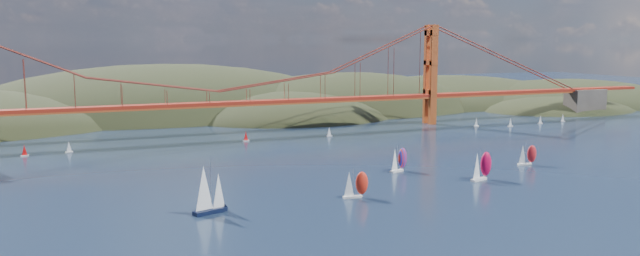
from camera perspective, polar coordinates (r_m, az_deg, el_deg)
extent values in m
plane|color=black|center=(144.80, 7.54, -10.87)|extent=(1200.00, 1200.00, 0.00)
ellipsoid|color=black|center=(427.41, -14.11, -0.73)|extent=(300.00, 180.00, 96.00)
ellipsoid|color=black|center=(431.87, 2.42, 0.07)|extent=(220.00, 140.00, 76.00)
ellipsoid|color=black|center=(384.93, -2.49, -0.18)|extent=(140.00, 110.00, 48.00)
ellipsoid|color=black|center=(492.33, 11.00, 1.24)|extent=(260.00, 160.00, 60.00)
ellipsoid|color=black|center=(513.85, 21.44, 1.27)|extent=(220.00, 150.00, 52.00)
ellipsoid|color=black|center=(453.76, 20.82, 1.00)|extent=(120.00, 90.00, 28.00)
cube|color=maroon|center=(307.90, -9.26, 2.22)|extent=(440.00, 7.00, 1.60)
cube|color=#9A3C1B|center=(308.02, -9.25, 2.00)|extent=(440.00, 7.00, 0.80)
cube|color=#9A3C1B|center=(353.70, 10.06, 4.82)|extent=(4.00, 8.50, 55.00)
cube|color=#4C443D|center=(426.91, 23.06, 2.21)|extent=(24.00, 12.00, 16.00)
cube|color=maroon|center=(434.86, 24.23, 3.30)|extent=(52.00, 7.00, 1.60)
cube|color=black|center=(173.61, -10.02, -7.51)|extent=(9.82, 5.52, 1.14)
cylinder|color=#99999E|center=(172.02, -9.94, -5.11)|extent=(0.14, 0.14, 13.68)
cone|color=white|center=(171.11, -10.57, -5.43)|extent=(6.71, 6.71, 12.04)
cone|color=white|center=(173.68, -9.25, -5.66)|extent=(4.79, 4.79, 9.58)
cube|color=silver|center=(187.40, 2.96, -6.31)|extent=(5.65, 2.19, 0.66)
cylinder|color=#99999E|center=(186.43, 3.05, -4.97)|extent=(0.08, 0.08, 8.26)
cone|color=white|center=(186.13, 2.68, -5.12)|extent=(3.43, 3.43, 7.27)
ellipsoid|color=red|center=(187.39, 3.85, -5.04)|extent=(4.12, 2.87, 6.94)
cube|color=white|center=(216.26, 14.31, -4.58)|extent=(6.86, 3.63, 0.79)
cylinder|color=#99999E|center=(215.43, 14.41, -3.18)|extent=(0.10, 0.10, 9.90)
cone|color=white|center=(214.33, 14.17, -3.36)|extent=(4.59, 4.59, 8.72)
ellipsoid|color=#B70636|center=(218.13, 14.93, -3.19)|extent=(5.25, 4.09, 8.32)
cube|color=white|center=(247.62, 18.19, -3.16)|extent=(5.41, 2.34, 0.63)
cylinder|color=#99999E|center=(246.99, 18.28, -2.19)|extent=(0.08, 0.08, 7.85)
cone|color=white|center=(246.45, 18.04, -2.30)|extent=(3.39, 3.39, 6.91)
ellipsoid|color=red|center=(248.39, 18.80, -2.25)|extent=(4.01, 2.90, 6.60)
cube|color=silver|center=(224.68, 7.01, -3.93)|extent=(6.07, 3.64, 0.70)
cylinder|color=#99999E|center=(223.96, 7.08, -2.72)|extent=(0.09, 0.09, 8.81)
cone|color=white|center=(223.02, 6.86, -2.88)|extent=(4.25, 4.25, 7.75)
ellipsoid|color=red|center=(226.28, 7.55, -2.74)|extent=(4.77, 3.89, 7.40)
cube|color=silver|center=(279.67, -25.38, -2.30)|extent=(3.00, 1.00, 0.50)
cone|color=red|center=(279.29, -25.41, -1.83)|extent=(2.00, 2.00, 4.20)
cube|color=silver|center=(281.28, -21.95, -2.05)|extent=(3.00, 1.00, 0.50)
cone|color=white|center=(280.90, -21.98, -1.58)|extent=(2.00, 2.00, 4.20)
cube|color=silver|center=(349.43, 14.09, 0.17)|extent=(3.00, 1.00, 0.50)
cone|color=white|center=(349.13, 14.10, 0.55)|extent=(2.00, 2.00, 4.20)
cube|color=silver|center=(354.17, 17.00, 0.16)|extent=(3.00, 1.00, 0.50)
cone|color=white|center=(353.86, 17.02, 0.54)|extent=(2.00, 2.00, 4.20)
cube|color=silver|center=(371.14, 19.49, 0.40)|extent=(3.00, 1.00, 0.50)
cone|color=white|center=(370.85, 19.51, 0.76)|extent=(2.00, 2.00, 4.20)
cube|color=silver|center=(385.27, 21.30, 0.58)|extent=(3.00, 1.00, 0.50)
cone|color=white|center=(385.00, 21.31, 0.93)|extent=(2.00, 2.00, 4.20)
cube|color=silver|center=(304.08, 0.84, -0.74)|extent=(3.00, 1.00, 0.50)
cone|color=white|center=(303.73, 0.84, -0.30)|extent=(2.00, 2.00, 4.20)
cube|color=silver|center=(291.63, -6.78, -1.17)|extent=(3.00, 1.00, 0.50)
cone|color=red|center=(291.26, -6.79, -0.72)|extent=(2.00, 2.00, 4.20)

